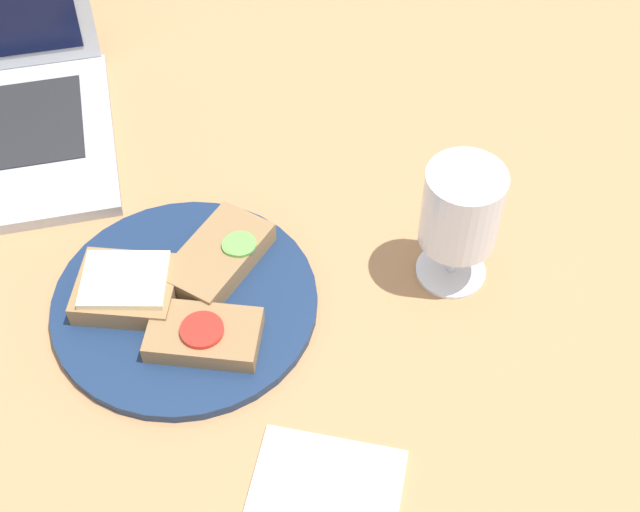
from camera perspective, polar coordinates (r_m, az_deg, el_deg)
wooden_table at (r=90.43cm, az=-1.47°, el=-0.74°), size 140.00×140.00×3.00cm
plate at (r=86.15cm, az=-8.63°, el=-2.96°), size 25.36×25.36×1.05cm
sandwich_with_tomato at (r=81.79cm, az=-7.44°, el=-5.01°), size 11.57×9.03×2.45cm
sandwich_with_cucumber at (r=87.10cm, az=-6.51°, el=0.06°), size 12.22×12.42×2.71cm
sandwich_with_cheese at (r=85.82cm, az=-12.26°, el=-1.98°), size 11.20×10.21×2.92cm
wine_glass at (r=82.51cm, az=9.01°, el=2.76°), size 7.39×7.39×13.50cm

